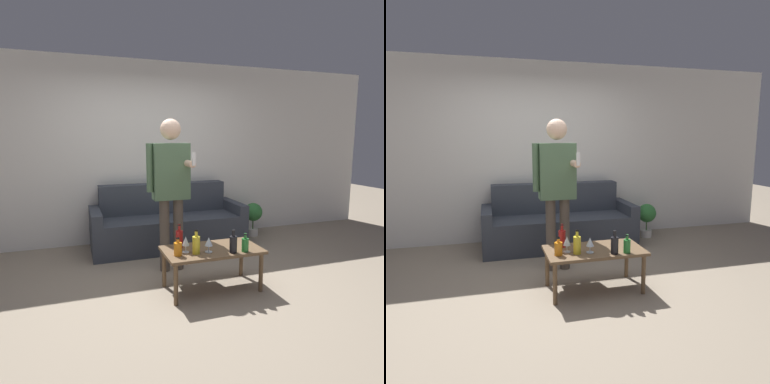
{
  "view_description": "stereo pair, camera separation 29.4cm",
  "coord_description": "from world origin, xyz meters",
  "views": [
    {
      "loc": [
        -1.0,
        -3.23,
        1.58
      ],
      "look_at": [
        0.28,
        0.47,
        0.95
      ],
      "focal_mm": 32.0,
      "sensor_mm": 36.0,
      "label": 1
    },
    {
      "loc": [
        -0.72,
        -3.31,
        1.58
      ],
      "look_at": [
        0.28,
        0.47,
        0.95
      ],
      "focal_mm": 32.0,
      "sensor_mm": 36.0,
      "label": 2
    }
  ],
  "objects": [
    {
      "name": "ground_plane",
      "position": [
        0.0,
        0.0,
        0.0
      ],
      "size": [
        16.0,
        16.0,
        0.0
      ],
      "primitive_type": "plane",
      "color": "gray"
    },
    {
      "name": "wall_back",
      "position": [
        0.0,
        1.93,
        1.35
      ],
      "size": [
        8.0,
        0.06,
        2.7
      ],
      "color": "silver",
      "rests_on": "ground_plane"
    },
    {
      "name": "couch",
      "position": [
        0.25,
        1.48,
        0.32
      ],
      "size": [
        2.17,
        0.81,
        0.9
      ],
      "color": "#383D47",
      "rests_on": "ground_plane"
    },
    {
      "name": "coffee_table",
      "position": [
        0.3,
        -0.09,
        0.39
      ],
      "size": [
        1.01,
        0.54,
        0.44
      ],
      "color": "brown",
      "rests_on": "ground_plane"
    },
    {
      "name": "bottle_orange",
      "position": [
        0.46,
        -0.27,
        0.53
      ],
      "size": [
        0.08,
        0.08,
        0.23
      ],
      "color": "black",
      "rests_on": "coffee_table"
    },
    {
      "name": "bottle_green",
      "position": [
        -0.09,
        -0.18,
        0.51
      ],
      "size": [
        0.08,
        0.08,
        0.18
      ],
      "color": "orange",
      "rests_on": "coffee_table"
    },
    {
      "name": "bottle_dark",
      "position": [
        0.1,
        -0.18,
        0.54
      ],
      "size": [
        0.08,
        0.08,
        0.24
      ],
      "color": "yellow",
      "rests_on": "coffee_table"
    },
    {
      "name": "bottle_yellow",
      "position": [
        -0.0,
        0.07,
        0.54
      ],
      "size": [
        0.07,
        0.07,
        0.24
      ],
      "color": "#B21E1E",
      "rests_on": "coffee_table"
    },
    {
      "name": "bottle_red",
      "position": [
        0.58,
        -0.28,
        0.51
      ],
      "size": [
        0.07,
        0.07,
        0.19
      ],
      "color": "#23752D",
      "rests_on": "coffee_table"
    },
    {
      "name": "wine_glass_near",
      "position": [
        0.23,
        -0.18,
        0.55
      ],
      "size": [
        0.08,
        0.08,
        0.15
      ],
      "color": "silver",
      "rests_on": "coffee_table"
    },
    {
      "name": "wine_glass_far",
      "position": [
        0.01,
        -0.11,
        0.55
      ],
      "size": [
        0.08,
        0.08,
        0.16
      ],
      "color": "silver",
      "rests_on": "coffee_table"
    },
    {
      "name": "person_standing_front",
      "position": [
        0.05,
        0.56,
        1.06
      ],
      "size": [
        0.5,
        0.45,
        1.78
      ],
      "color": "brown",
      "rests_on": "ground_plane"
    },
    {
      "name": "potted_plant",
      "position": [
        1.69,
        1.53,
        0.35
      ],
      "size": [
        0.29,
        0.29,
        0.53
      ],
      "color": "silver",
      "rests_on": "ground_plane"
    }
  ]
}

